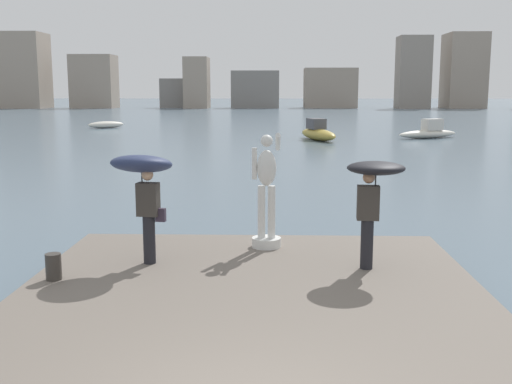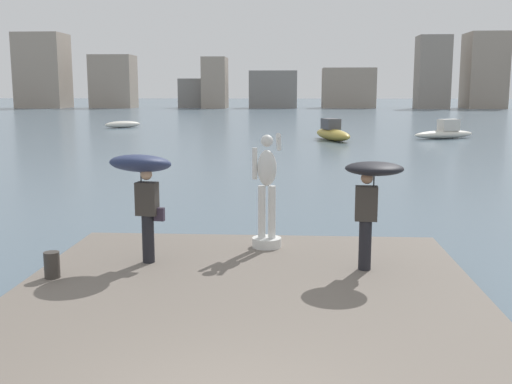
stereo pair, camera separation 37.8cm
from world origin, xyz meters
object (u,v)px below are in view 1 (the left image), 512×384
(mooring_bollard, at_px, (53,267))
(onlooker_left, at_px, (143,175))
(statue_white_figure, at_px, (267,199))
(onlooker_right, at_px, (373,184))
(boat_mid, at_px, (106,125))
(boat_leftward, at_px, (318,133))
(boat_near, at_px, (429,132))

(mooring_bollard, bearing_deg, onlooker_left, 39.39)
(statue_white_figure, distance_m, onlooker_right, 2.42)
(onlooker_right, relative_size, boat_mid, 0.58)
(boat_leftward, bearing_deg, boat_mid, 145.13)
(onlooker_right, distance_m, mooring_bollard, 5.58)
(onlooker_left, bearing_deg, statue_white_figure, 28.73)
(boat_near, distance_m, boat_mid, 28.94)
(boat_mid, bearing_deg, statue_white_figure, -70.90)
(mooring_bollard, relative_size, boat_near, 0.09)
(mooring_bollard, height_order, boat_near, boat_near)
(boat_near, relative_size, boat_leftward, 0.91)
(mooring_bollard, distance_m, boat_mid, 48.11)
(onlooker_left, distance_m, boat_near, 37.18)
(onlooker_right, bearing_deg, mooring_bollard, -171.18)
(statue_white_figure, xyz_separation_m, onlooker_left, (-2.19, -1.20, 0.63))
(onlooker_left, distance_m, boat_mid, 47.45)
(onlooker_left, height_order, mooring_bollard, onlooker_left)
(boat_leftward, bearing_deg, statue_white_figure, -95.80)
(statue_white_figure, xyz_separation_m, onlooker_right, (1.87, -1.44, 0.53))
(boat_mid, xyz_separation_m, boat_leftward, (18.55, -12.93, 0.21))
(onlooker_right, distance_m, boat_leftward, 32.92)
(onlooker_left, bearing_deg, mooring_bollard, -140.61)
(statue_white_figure, height_order, onlooker_left, statue_white_figure)
(onlooker_right, relative_size, mooring_bollard, 4.31)
(onlooker_left, height_order, boat_near, onlooker_left)
(boat_near, height_order, boat_mid, boat_near)
(onlooker_right, xyz_separation_m, mooring_bollard, (-5.37, -0.83, -1.29))
(mooring_bollard, height_order, boat_mid, mooring_bollard)
(onlooker_left, distance_m, boat_leftward, 33.10)
(boat_near, bearing_deg, statue_white_figure, -108.89)
(boat_mid, bearing_deg, onlooker_left, -73.88)
(statue_white_figure, bearing_deg, boat_near, 71.11)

